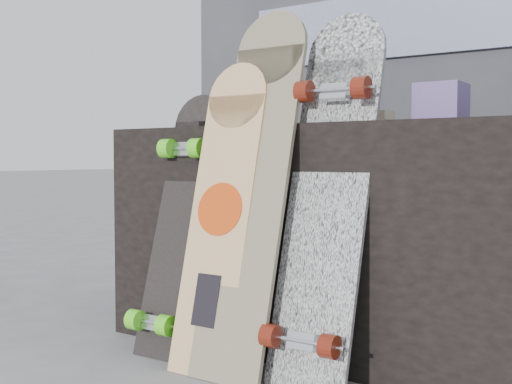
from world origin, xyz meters
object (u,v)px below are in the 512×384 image
Objects in this scene: vendor_table at (332,238)px; longboard_cascadia at (328,186)px; longboard_geisha at (222,205)px; skateboard_dark at (179,218)px; longboard_celtic at (253,177)px.

longboard_cascadia is (0.15, -0.31, 0.20)m from vendor_table.
skateboard_dark is (-0.23, 0.06, -0.06)m from longboard_geisha.
longboard_cascadia is (0.34, 0.09, 0.07)m from longboard_geisha.
vendor_table is 0.40m from longboard_cascadia.
longboard_celtic is 1.02× the size of longboard_cascadia.
longboard_cascadia reaches higher than skateboard_dark.
longboard_cascadia is (0.24, 0.06, -0.03)m from longboard_celtic.
longboard_cascadia is 1.25× the size of skateboard_dark.
longboard_celtic is (0.10, 0.03, 0.09)m from longboard_geisha.
skateboard_dark is (-0.58, -0.03, -0.13)m from longboard_cascadia.
longboard_geisha is 0.25m from skateboard_dark.
vendor_table is at bearing 75.60° from longboard_celtic.
longboard_geisha is at bearing -165.65° from longboard_cascadia.
longboard_geisha is (-0.20, -0.40, 0.13)m from vendor_table.
longboard_cascadia is at bearing 14.35° from longboard_geisha.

